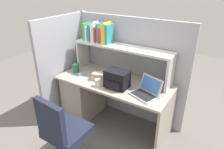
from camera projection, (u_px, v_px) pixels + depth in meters
The scene contains 13 objects.
ground_plane at pixel (114, 123), 3.10m from camera, with size 8.00×8.00×0.00m, color slate.
desk at pixel (92, 94), 3.12m from camera, with size 1.60×0.70×0.73m.
cubicle_partition_rear at pixel (127, 69), 3.06m from camera, with size 1.84×0.05×1.55m, color #9E9EA8.
cubicle_partition_left at pixel (66, 66), 3.15m from camera, with size 0.05×1.06×1.55m, color #9E9EA8.
overhead_hutch at pixel (122, 53), 2.79m from camera, with size 1.44×0.28×0.45m.
reference_books_on_shelf at pixel (98, 33), 2.89m from camera, with size 0.43×0.18×0.29m.
laptop at pixel (146, 91), 2.43m from camera, with size 0.38×0.35×0.22m.
backpack at pixel (117, 79), 2.59m from camera, with size 0.30×0.22×0.23m.
computer_mouse at pixel (81, 74), 2.97m from camera, with size 0.06×0.10×0.03m, color #7299C6.
paper_cup at pixel (98, 83), 2.64m from camera, with size 0.08×0.08×0.10m, color white.
tissue_box at pixel (100, 76), 2.81m from camera, with size 0.22×0.12×0.10m, color #BFB299.
snack_canister at pixel (76, 68), 3.04m from camera, with size 0.10×0.10×0.13m, color #26723F.
office_chair at pixel (64, 137), 2.27m from camera, with size 0.52×0.52×0.93m.
Camera 1 is at (1.32, -2.11, 2.00)m, focal length 32.46 mm.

